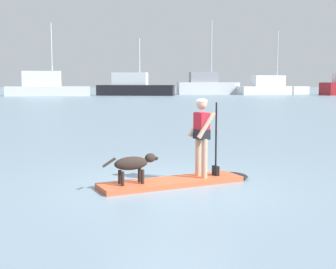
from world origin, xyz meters
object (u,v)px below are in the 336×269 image
Objects in this scene: moored_boat_starboard at (46,87)px; moored_boat_port at (207,86)px; moored_boat_outer at (134,87)px; person_paddler at (202,132)px; dog at (134,164)px; moored_boat_far_port at (271,87)px; paddleboard at (182,181)px.

moored_boat_starboard is 1.02× the size of moored_boat_port.
moored_boat_outer is (13.80, 1.46, -0.06)m from moored_boat_starboard.
dog is (-1.41, -0.55, -0.55)m from person_paddler.
moored_boat_outer is 24.74m from moored_boat_far_port.
moored_boat_port is 0.97× the size of moored_boat_far_port.
moored_boat_port is 11.40m from moored_boat_far_port.
moored_boat_far_port is at bearing 70.98° from dog.
moored_boat_far_port is (38.04, 6.35, -0.19)m from moored_boat_starboard.
moored_boat_port is at bearing 24.46° from moored_boat_outer.
moored_boat_port is (11.83, 70.64, 1.49)m from paddleboard.
moored_boat_far_port is (24.15, 70.05, 0.78)m from dog.
person_paddler is 0.12× the size of moored_boat_starboard.
moored_boat_far_port is at bearing 71.59° from paddleboard.
moored_boat_port is (11.39, 70.47, 0.51)m from person_paddler.
dog is 72.17m from moored_boat_port.
moored_boat_port reaches higher than person_paddler.
dog is 0.08× the size of moored_boat_starboard.
person_paddler reaches higher than paddleboard.
person_paddler is 71.39m from moored_boat_port.
moored_boat_port reaches higher than dog.
moored_boat_far_port is at bearing 11.40° from moored_boat_outer.
moored_boat_port reaches higher than moored_boat_outer.
moored_boat_outer is at bearing 90.94° from paddleboard.
moored_boat_starboard is at bearing -170.53° from moored_boat_far_port.
moored_boat_starboard is at bearing 102.30° from dog.
paddleboard is at bearing 21.38° from dog.
moored_boat_port is at bearing 80.82° from person_paddler.
moored_boat_starboard reaches higher than person_paddler.
moored_boat_starboard is 1.03× the size of moored_boat_outer.
dog is 0.09× the size of moored_boat_outer.
paddleboard is 1.13m from dog.
paddleboard is 65.06m from moored_boat_starboard.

